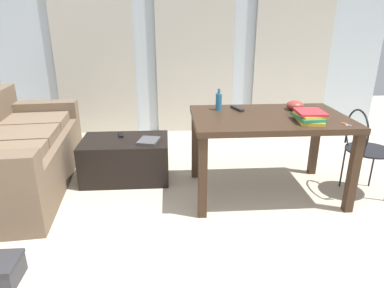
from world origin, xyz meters
The scene contains 14 objects.
ground_plane centered at (0.00, 1.39, 0.00)m, with size 8.59×8.59×0.00m, color beige.
wall_back centered at (0.00, 3.58, 1.26)m, with size 5.34×0.10×2.52m, color silver.
curtains centered at (0.00, 3.49, 1.10)m, with size 3.80×0.03×2.19m.
couch centered at (-1.86, 1.83, 0.33)m, with size 1.03×1.93×0.85m.
coffee_table centered at (-0.82, 1.96, 0.21)m, with size 0.86×0.55×0.42m.
craft_table centered at (0.50, 1.56, 0.65)m, with size 1.34×0.86×0.75m.
wire_chair centered at (1.35, 1.47, 0.50)m, with size 0.41×0.42×0.81m.
bottle_near centered at (0.09, 1.78, 0.83)m, with size 0.06×0.06×0.20m.
bowl centered at (0.80, 1.75, 0.79)m, with size 0.16×0.16×0.09m, color #9E3833.
book_stack centered at (0.77, 1.35, 0.79)m, with size 0.23×0.29×0.09m.
tv_remote_on_table centered at (0.26, 1.78, 0.76)m, with size 0.04×0.19×0.02m, color #232326.
scissors centered at (1.04, 1.26, 0.75)m, with size 0.05×0.10×0.00m.
tv_remote_primary centered at (-0.87, 2.08, 0.42)m, with size 0.04×0.14×0.02m, color black.
magazine centered at (-0.58, 1.88, 0.43)m, with size 0.18×0.23×0.02m, color #4C4C51.
Camera 1 is at (-0.37, -1.23, 1.52)m, focal length 31.43 mm.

